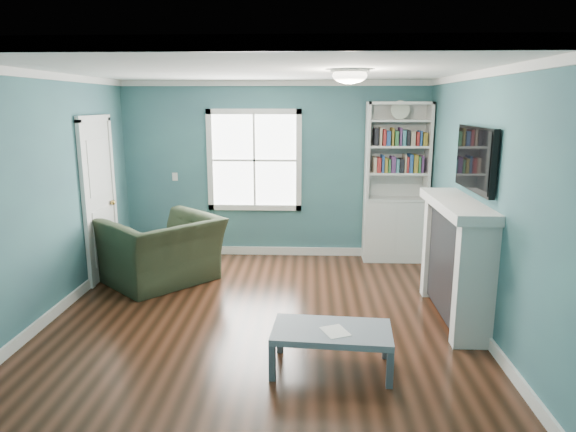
{
  "coord_description": "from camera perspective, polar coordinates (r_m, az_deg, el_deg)",
  "views": [
    {
      "loc": [
        0.51,
        -5.08,
        2.28
      ],
      "look_at": [
        0.29,
        0.4,
        1.07
      ],
      "focal_mm": 32.0,
      "sensor_mm": 36.0,
      "label": 1
    }
  ],
  "objects": [
    {
      "name": "floor",
      "position": [
        5.59,
        -3.17,
        -11.64
      ],
      "size": [
        5.0,
        5.0,
        0.0
      ],
      "primitive_type": "plane",
      "color": "black",
      "rests_on": "ground"
    },
    {
      "name": "room_walls",
      "position": [
        5.15,
        -3.38,
        4.64
      ],
      "size": [
        5.0,
        5.0,
        5.0
      ],
      "color": "#375967",
      "rests_on": "ground"
    },
    {
      "name": "trim",
      "position": [
        5.21,
        -3.33,
        0.88
      ],
      "size": [
        4.5,
        5.0,
        2.6
      ],
      "color": "white",
      "rests_on": "ground"
    },
    {
      "name": "window",
      "position": [
        7.65,
        -3.76,
        6.19
      ],
      "size": [
        1.4,
        0.06,
        1.5
      ],
      "color": "white",
      "rests_on": "room_walls"
    },
    {
      "name": "bookshelf",
      "position": [
        7.6,
        11.85,
        1.9
      ],
      "size": [
        0.9,
        0.35,
        2.31
      ],
      "color": "silver",
      "rests_on": "ground"
    },
    {
      "name": "fireplace",
      "position": [
        5.74,
        18.15,
        -4.82
      ],
      "size": [
        0.44,
        1.58,
        1.3
      ],
      "color": "black",
      "rests_on": "ground"
    },
    {
      "name": "tv",
      "position": [
        5.57,
        20.11,
        5.99
      ],
      "size": [
        0.06,
        1.1,
        0.65
      ],
      "primitive_type": "cube",
      "color": "black",
      "rests_on": "fireplace"
    },
    {
      "name": "door",
      "position": [
        7.13,
        -20.22,
        1.93
      ],
      "size": [
        0.12,
        0.98,
        2.17
      ],
      "color": "silver",
      "rests_on": "ground"
    },
    {
      "name": "ceiling_fixture",
      "position": [
        5.2,
        6.88,
        15.34
      ],
      "size": [
        0.38,
        0.38,
        0.15
      ],
      "color": "white",
      "rests_on": "room_walls"
    },
    {
      "name": "light_switch",
      "position": [
        7.9,
        -12.45,
        4.29
      ],
      "size": [
        0.08,
        0.01,
        0.12
      ],
      "primitive_type": "cube",
      "color": "white",
      "rests_on": "room_walls"
    },
    {
      "name": "recliner",
      "position": [
        6.77,
        -13.83,
        -2.54
      ],
      "size": [
        1.51,
        1.54,
        1.14
      ],
      "primitive_type": "imported",
      "rotation": [
        0.0,
        0.0,
        -2.32
      ],
      "color": "#222E1D",
      "rests_on": "ground"
    },
    {
      "name": "coffee_table",
      "position": [
        4.56,
        4.88,
        -12.95
      ],
      "size": [
        1.06,
        0.64,
        0.37
      ],
      "rotation": [
        0.0,
        0.0,
        -0.08
      ],
      "color": "#4A5059",
      "rests_on": "ground"
    },
    {
      "name": "paper_sheet",
      "position": [
        4.5,
        5.27,
        -12.65
      ],
      "size": [
        0.28,
        0.3,
        0.0
      ],
      "primitive_type": "cube",
      "rotation": [
        0.0,
        0.0,
        0.41
      ],
      "color": "white",
      "rests_on": "coffee_table"
    }
  ]
}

